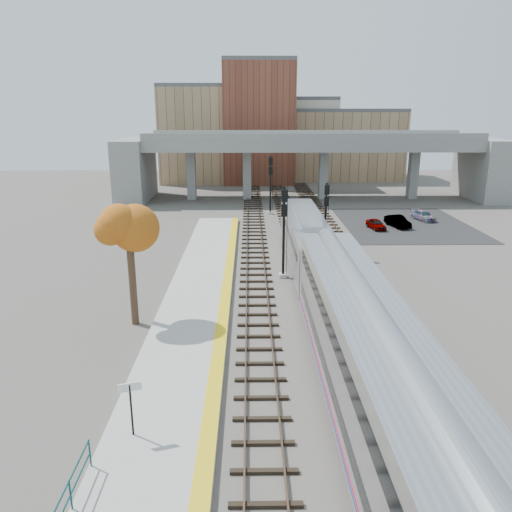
# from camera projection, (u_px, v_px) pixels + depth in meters

# --- Properties ---
(ground) EXTENTS (160.00, 160.00, 0.00)m
(ground) POSITION_uv_depth(u_px,v_px,m) (312.00, 330.00, 29.57)
(ground) COLOR #47423D
(ground) RESTS_ON ground
(platform) EXTENTS (4.50, 60.00, 0.35)m
(platform) POSITION_uv_depth(u_px,v_px,m) (190.00, 328.00, 29.42)
(platform) COLOR #9E9E99
(platform) RESTS_ON ground
(yellow_strip) EXTENTS (0.70, 60.00, 0.01)m
(yellow_strip) POSITION_uv_depth(u_px,v_px,m) (222.00, 325.00, 29.39)
(yellow_strip) COLOR yellow
(yellow_strip) RESTS_ON platform
(tracks) EXTENTS (10.70, 95.00, 0.25)m
(tracks) POSITION_uv_depth(u_px,v_px,m) (305.00, 265.00, 41.54)
(tracks) COLOR black
(tracks) RESTS_ON ground
(overpass) EXTENTS (54.00, 12.00, 9.50)m
(overpass) POSITION_uv_depth(u_px,v_px,m) (309.00, 158.00, 71.12)
(overpass) COLOR slate
(overpass) RESTS_ON ground
(buildings_far) EXTENTS (43.00, 21.00, 20.60)m
(buildings_far) POSITION_uv_depth(u_px,v_px,m) (276.00, 135.00, 91.16)
(buildings_far) COLOR #A3835F
(buildings_far) RESTS_ON ground
(parking_lot) EXTENTS (14.00, 18.00, 0.04)m
(parking_lot) POSITION_uv_depth(u_px,v_px,m) (405.00, 224.00, 56.59)
(parking_lot) COLOR black
(parking_lot) RESTS_ON ground
(locomotive) EXTENTS (3.02, 19.05, 4.10)m
(locomotive) POSITION_uv_depth(u_px,v_px,m) (306.00, 239.00, 41.31)
(locomotive) COLOR #A8AAB2
(locomotive) RESTS_ON ground
(coach) EXTENTS (3.03, 25.00, 5.00)m
(coach) POSITION_uv_depth(u_px,v_px,m) (370.00, 370.00, 19.49)
(coach) COLOR #A8AAB2
(coach) RESTS_ON ground
(signal_mast_near) EXTENTS (0.60, 0.64, 7.05)m
(signal_mast_near) POSITION_uv_depth(u_px,v_px,m) (284.00, 234.00, 37.74)
(signal_mast_near) COLOR #9E9E99
(signal_mast_near) RESTS_ON ground
(signal_mast_mid) EXTENTS (0.60, 0.64, 6.45)m
(signal_mast_mid) POSITION_uv_depth(u_px,v_px,m) (325.00, 221.00, 43.88)
(signal_mast_mid) COLOR #9E9E99
(signal_mast_mid) RESTS_ON ground
(signal_mast_far) EXTENTS (0.60, 0.64, 7.13)m
(signal_mast_far) POSITION_uv_depth(u_px,v_px,m) (270.00, 186.00, 60.92)
(signal_mast_far) COLOR #9E9E99
(signal_mast_far) RESTS_ON ground
(station_sign) EXTENTS (0.87, 0.33, 2.27)m
(station_sign) POSITION_uv_depth(u_px,v_px,m) (130.00, 398.00, 19.09)
(station_sign) COLOR black
(station_sign) RESTS_ON platform
(tree) EXTENTS (3.60, 3.60, 7.92)m
(tree) POSITION_uv_depth(u_px,v_px,m) (129.00, 230.00, 28.81)
(tree) COLOR #382619
(tree) RESTS_ON ground
(car_a) EXTENTS (1.85, 3.38, 1.09)m
(car_a) POSITION_uv_depth(u_px,v_px,m) (376.00, 224.00, 54.07)
(car_a) COLOR #99999E
(car_a) RESTS_ON parking_lot
(car_b) EXTENTS (2.26, 4.03, 1.26)m
(car_b) POSITION_uv_depth(u_px,v_px,m) (398.00, 221.00, 54.97)
(car_b) COLOR #99999E
(car_b) RESTS_ON parking_lot
(car_c) EXTENTS (2.48, 4.01, 1.08)m
(car_c) POSITION_uv_depth(u_px,v_px,m) (423.00, 215.00, 58.40)
(car_c) COLOR #99999E
(car_c) RESTS_ON parking_lot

